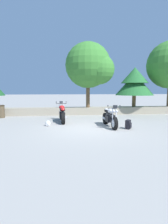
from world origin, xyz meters
TOP-DOWN VIEW (x-y plane):
  - ground_plane at (0.00, 0.00)m, footprint 120.00×120.00m
  - stone_wall at (0.00, 4.80)m, footprint 36.00×0.80m
  - motorcycle_red_near_left at (-1.35, 1.87)m, footprint 0.67×2.07m
  - motorcycle_silver_centre at (1.10, 0.21)m, footprint 0.67×2.07m
  - rider_backpack at (1.86, -0.41)m, footprint 0.35×0.35m
  - rider_helmet at (-2.08, 0.76)m, footprint 0.28×0.28m
  - leafy_tree_mid_left at (0.71, 4.59)m, footprint 3.50×3.33m
  - pine_tree_mid_right at (4.29, 5.00)m, footprint 2.95×2.95m
  - trash_bin at (-5.45, 3.78)m, footprint 0.46×0.46m

SIDE VIEW (x-z plane):
  - ground_plane at x=0.00m, z-range 0.00..0.00m
  - rider_helmet at x=-2.08m, z-range 0.00..0.28m
  - rider_backpack at x=1.86m, z-range 0.01..0.48m
  - stone_wall at x=0.00m, z-range 0.00..0.55m
  - trash_bin at x=-5.45m, z-range 0.00..0.86m
  - motorcycle_red_near_left at x=-1.35m, z-range -0.10..1.07m
  - motorcycle_silver_centre at x=1.10m, z-range -0.10..1.07m
  - pine_tree_mid_right at x=4.29m, z-range 0.95..4.02m
  - leafy_tree_mid_left at x=0.71m, z-range 1.20..5.98m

